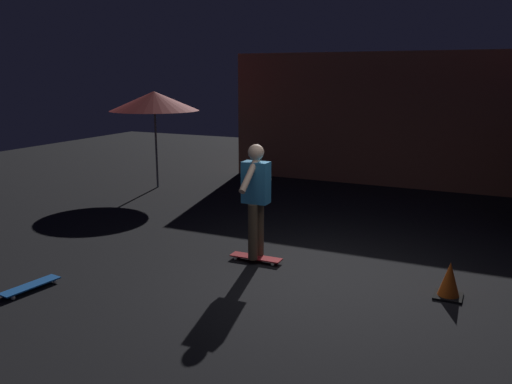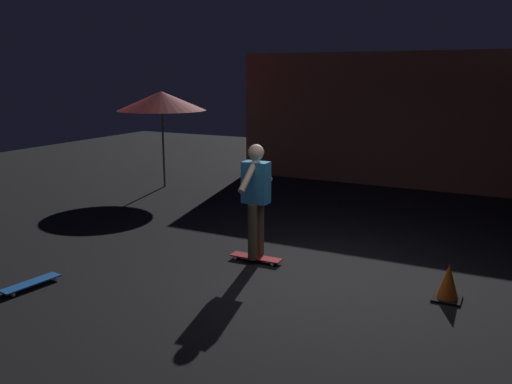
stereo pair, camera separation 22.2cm
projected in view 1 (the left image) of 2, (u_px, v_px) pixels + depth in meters
ground_plane at (312, 284)px, 6.93m from camera, size 28.00×28.00×0.00m
low_building at (476, 117)px, 13.52m from camera, size 11.77×3.92×3.22m
patio_umbrella at (154, 101)px, 12.37m from camera, size 2.10×2.10×2.30m
skateboard_ridden at (256, 258)px, 7.76m from camera, size 0.78×0.23×0.07m
skateboard_spare at (30, 286)px, 6.72m from camera, size 0.30×0.80×0.07m
skater at (256, 193)px, 7.54m from camera, size 0.38×0.98×1.67m
traffic_cone at (449, 281)px, 6.47m from camera, size 0.34×0.34×0.46m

